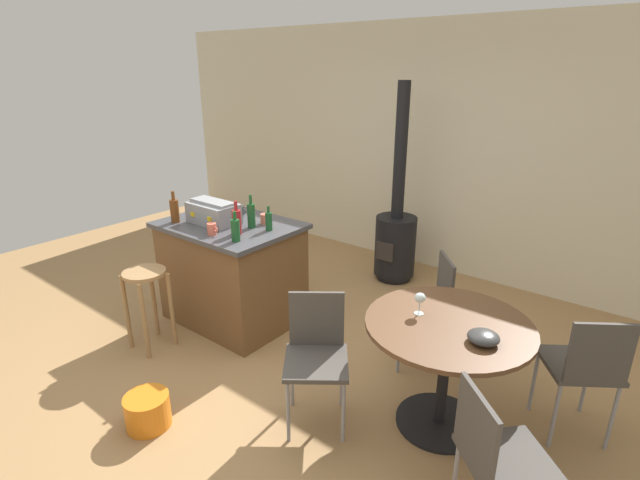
% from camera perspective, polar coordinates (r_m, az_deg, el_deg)
% --- Properties ---
extents(ground_plane, '(8.80, 8.80, 0.00)m').
position_cam_1_polar(ground_plane, '(3.81, -6.02, -15.68)').
color(ground_plane, '#A37A4C').
extents(back_wall, '(8.00, 0.10, 2.70)m').
position_cam_1_polar(back_wall, '(5.48, 14.23, 10.34)').
color(back_wall, beige).
rests_on(back_wall, ground_plane).
extents(kitchen_island, '(1.17, 0.88, 0.93)m').
position_cam_1_polar(kitchen_island, '(4.40, -10.45, -3.76)').
color(kitchen_island, brown).
rests_on(kitchen_island, ground_plane).
extents(wooden_stool, '(0.34, 0.34, 0.68)m').
position_cam_1_polar(wooden_stool, '(4.12, -20.06, -5.88)').
color(wooden_stool, '#A37A4C').
rests_on(wooden_stool, ground_plane).
extents(dining_table, '(1.02, 1.02, 0.76)m').
position_cam_1_polar(dining_table, '(3.12, 14.92, -12.37)').
color(dining_table, black).
rests_on(dining_table, ground_plane).
extents(folding_chair_near, '(0.57, 0.57, 0.85)m').
position_cam_1_polar(folding_chair_near, '(2.59, 20.34, -23.00)').
color(folding_chair_near, '#47423D').
rests_on(folding_chair_near, ground_plane).
extents(folding_chair_far, '(0.56, 0.56, 0.88)m').
position_cam_1_polar(folding_chair_far, '(3.36, 29.18, -12.98)').
color(folding_chair_far, '#47423D').
rests_on(folding_chair_far, ground_plane).
extents(folding_chair_left, '(0.56, 0.56, 0.87)m').
position_cam_1_polar(folding_chair_left, '(3.78, 12.84, -7.15)').
color(folding_chair_left, '#47423D').
rests_on(folding_chair_left, ground_plane).
extents(folding_chair_right, '(0.56, 0.56, 0.86)m').
position_cam_1_polar(folding_chair_right, '(3.13, -0.44, -13.04)').
color(folding_chair_right, '#47423D').
rests_on(folding_chair_right, ground_plane).
extents(wood_stove, '(0.44, 0.45, 2.10)m').
position_cam_1_polar(wood_stove, '(5.20, 9.07, 0.69)').
color(wood_stove, black).
rests_on(wood_stove, ground_plane).
extents(toolbox, '(0.45, 0.28, 0.20)m').
position_cam_1_polar(toolbox, '(4.24, -12.64, 3.26)').
color(toolbox, gray).
rests_on(toolbox, kitchen_island).
extents(bottle_0, '(0.07, 0.07, 0.29)m').
position_cam_1_polar(bottle_0, '(4.06, -8.25, 2.98)').
color(bottle_0, '#194C23').
rests_on(bottle_0, kitchen_island).
extents(bottle_1, '(0.07, 0.07, 0.24)m').
position_cam_1_polar(bottle_1, '(3.76, -10.11, 1.22)').
color(bottle_1, '#194C23').
rests_on(bottle_1, kitchen_island).
extents(bottle_2, '(0.08, 0.08, 0.28)m').
position_cam_1_polar(bottle_2, '(4.35, -17.04, 3.42)').
color(bottle_2, '#603314').
rests_on(bottle_2, kitchen_island).
extents(bottle_3, '(0.06, 0.06, 0.21)m').
position_cam_1_polar(bottle_3, '(3.98, -6.16, 2.28)').
color(bottle_3, '#194C23').
rests_on(bottle_3, kitchen_island).
extents(bottle_4, '(0.08, 0.08, 0.28)m').
position_cam_1_polar(bottle_4, '(3.92, -9.96, 2.21)').
color(bottle_4, maroon).
rests_on(bottle_4, kitchen_island).
extents(cup_0, '(0.12, 0.08, 0.09)m').
position_cam_1_polar(cup_0, '(4.62, -11.61, 4.05)').
color(cup_0, '#4C7099').
rests_on(cup_0, kitchen_island).
extents(cup_1, '(0.12, 0.08, 0.09)m').
position_cam_1_polar(cup_1, '(4.16, -6.59, 2.54)').
color(cup_1, '#DB6651').
rests_on(cup_1, kitchen_island).
extents(cup_2, '(0.11, 0.08, 0.08)m').
position_cam_1_polar(cup_2, '(4.45, -9.53, 3.53)').
color(cup_2, '#383838').
rests_on(cup_2, kitchen_island).
extents(cup_3, '(0.11, 0.08, 0.10)m').
position_cam_1_polar(cup_3, '(3.96, -12.82, 1.30)').
color(cup_3, '#DB6651').
rests_on(cup_3, kitchen_island).
extents(wine_glass, '(0.07, 0.07, 0.14)m').
position_cam_1_polar(wine_glass, '(3.04, 11.90, -6.89)').
color(wine_glass, silver).
rests_on(wine_glass, dining_table).
extents(serving_bowl, '(0.18, 0.18, 0.07)m').
position_cam_1_polar(serving_bowl, '(2.87, 19.01, -10.96)').
color(serving_bowl, '#383838').
rests_on(serving_bowl, dining_table).
extents(plastic_bucket, '(0.29, 0.29, 0.22)m').
position_cam_1_polar(plastic_bucket, '(3.48, -19.96, -18.68)').
color(plastic_bucket, orange).
rests_on(plastic_bucket, ground_plane).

